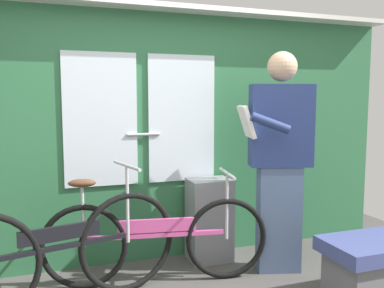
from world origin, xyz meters
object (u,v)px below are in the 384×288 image
object	(u,v)px
bicycle_leaning_behind	(60,253)
trash_bin_by_wall	(209,220)
passenger_reading_newspaper	(279,157)
bench_seat_corner	(374,269)
bicycle_near_door	(156,239)

from	to	relation	value
bicycle_leaning_behind	trash_bin_by_wall	distance (m)	1.34
passenger_reading_newspaper	trash_bin_by_wall	xyz separation A→B (m)	(-0.45, 0.39, -0.59)
bicycle_leaning_behind	trash_bin_by_wall	world-z (taller)	bicycle_leaning_behind
trash_bin_by_wall	bench_seat_corner	world-z (taller)	trash_bin_by_wall
bicycle_near_door	trash_bin_by_wall	world-z (taller)	bicycle_near_door
passenger_reading_newspaper	bicycle_near_door	bearing A→B (deg)	11.77
bicycle_leaning_behind	trash_bin_by_wall	xyz separation A→B (m)	(1.26, 0.47, -0.03)
bench_seat_corner	bicycle_leaning_behind	bearing A→B (deg)	163.32
bicycle_leaning_behind	bench_seat_corner	xyz separation A→B (m)	(2.06, -0.62, -0.15)
bicycle_near_door	bicycle_leaning_behind	distance (m)	0.72
passenger_reading_newspaper	trash_bin_by_wall	size ratio (longest dim) A/B	2.48
bicycle_near_door	bench_seat_corner	world-z (taller)	bicycle_near_door
bicycle_near_door	passenger_reading_newspaper	size ratio (longest dim) A/B	0.96
passenger_reading_newspaper	bench_seat_corner	xyz separation A→B (m)	(0.35, -0.70, -0.71)
trash_bin_by_wall	bicycle_near_door	bearing A→B (deg)	-151.18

